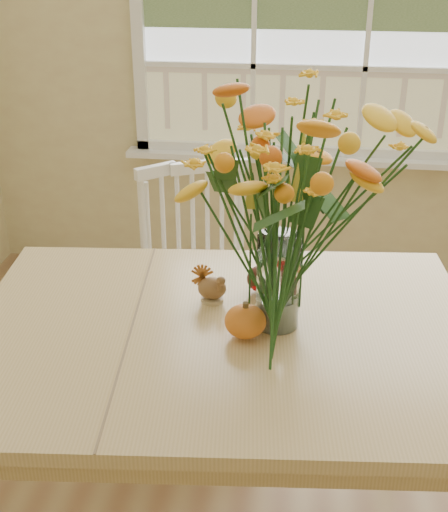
# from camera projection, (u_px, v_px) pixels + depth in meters

# --- Properties ---
(wall_back) EXTENTS (4.00, 0.02, 2.70)m
(wall_back) POSITION_uv_depth(u_px,v_px,m) (368.00, 25.00, 3.30)
(wall_back) COLOR #CCB783
(wall_back) RESTS_ON floor
(dining_table) EXTENTS (1.53, 1.15, 0.77)m
(dining_table) POSITION_uv_depth(u_px,v_px,m) (223.00, 356.00, 1.97)
(dining_table) COLOR tan
(dining_table) RESTS_ON floor
(windsor_chair) EXTENTS (0.57, 0.56, 0.95)m
(windsor_chair) POSITION_uv_depth(u_px,v_px,m) (200.00, 275.00, 2.72)
(windsor_chair) COLOR white
(windsor_chair) RESTS_ON floor
(flower_vase) EXTENTS (0.58, 0.58, 0.68)m
(flower_vase) POSITION_uv_depth(u_px,v_px,m) (282.00, 189.00, 1.77)
(flower_vase) COLOR white
(flower_vase) RESTS_ON dining_table
(pumpkin) EXTENTS (0.12, 0.12, 0.09)m
(pumpkin) POSITION_uv_depth(u_px,v_px,m) (245.00, 323.00, 1.87)
(pumpkin) COLOR #C85A17
(pumpkin) RESTS_ON dining_table
(turkey_figurine) EXTENTS (0.09, 0.07, 0.11)m
(turkey_figurine) POSITION_uv_depth(u_px,v_px,m) (212.00, 288.00, 2.05)
(turkey_figurine) COLOR #CCB78C
(turkey_figurine) RESTS_ON dining_table
(dark_gourd) EXTENTS (0.13, 0.09, 0.08)m
(dark_gourd) POSITION_uv_depth(u_px,v_px,m) (262.00, 280.00, 2.10)
(dark_gourd) COLOR #38160F
(dark_gourd) RESTS_ON dining_table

